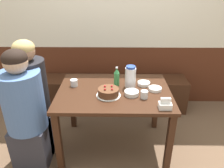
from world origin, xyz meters
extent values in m
plane|color=brown|center=(0.00, 0.00, 0.00)|extent=(12.00, 12.00, 0.00)
cube|color=#4C2314|center=(0.00, 1.05, 0.44)|extent=(4.80, 0.04, 0.87)
cube|color=#381E11|center=(0.00, 0.83, 0.24)|extent=(2.05, 0.38, 0.47)
cube|color=#381E11|center=(0.00, 0.00, 0.70)|extent=(1.15, 0.84, 0.03)
cube|color=#381E11|center=(-0.52, -0.37, 0.34)|extent=(0.06, 0.06, 0.69)
cube|color=#381E11|center=(0.52, -0.37, 0.34)|extent=(0.06, 0.06, 0.69)
cube|color=#381E11|center=(-0.52, 0.37, 0.34)|extent=(0.06, 0.06, 0.69)
cube|color=#381E11|center=(0.52, 0.37, 0.34)|extent=(0.06, 0.06, 0.69)
cylinder|color=white|center=(-0.05, -0.11, 0.72)|extent=(0.24, 0.24, 0.01)
cylinder|color=#56331E|center=(-0.05, -0.11, 0.76)|extent=(0.20, 0.20, 0.07)
sphere|color=red|center=(-0.09, -0.08, 0.81)|extent=(0.02, 0.02, 0.02)
sphere|color=red|center=(-0.09, -0.14, 0.81)|extent=(0.02, 0.02, 0.02)
sphere|color=red|center=(-0.02, -0.14, 0.81)|extent=(0.02, 0.02, 0.02)
sphere|color=red|center=(-0.02, -0.07, 0.81)|extent=(0.02, 0.02, 0.02)
cylinder|color=white|center=(0.17, 0.09, 0.83)|extent=(0.11, 0.11, 0.21)
cylinder|color=#28479E|center=(0.17, 0.09, 0.94)|extent=(0.10, 0.10, 0.02)
cylinder|color=#388E4C|center=(0.03, 0.13, 0.79)|extent=(0.06, 0.06, 0.14)
cone|color=#388E4C|center=(0.03, 0.13, 0.89)|extent=(0.06, 0.06, 0.05)
cylinder|color=silver|center=(0.03, 0.13, 0.92)|extent=(0.03, 0.03, 0.01)
cube|color=white|center=(0.45, -0.33, 0.75)|extent=(0.11, 0.08, 0.05)
cube|color=white|center=(0.45, -0.33, 0.80)|extent=(0.09, 0.03, 0.05)
cylinder|color=white|center=(0.32, 0.13, 0.74)|extent=(0.13, 0.13, 0.03)
cylinder|color=white|center=(0.42, 0.01, 0.74)|extent=(0.13, 0.13, 0.03)
cylinder|color=white|center=(0.17, -0.09, 0.74)|extent=(0.14, 0.14, 0.04)
cylinder|color=silver|center=(-0.42, 0.10, 0.76)|extent=(0.08, 0.08, 0.07)
cylinder|color=silver|center=(0.29, -0.15, 0.76)|extent=(0.07, 0.07, 0.07)
cube|color=#33333D|center=(-0.83, -0.25, 0.23)|extent=(0.34, 0.30, 0.45)
cylinder|color=#4C70AD|center=(-0.83, -0.25, 0.74)|extent=(0.38, 0.38, 0.57)
sphere|color=tan|center=(-0.83, -0.25, 1.12)|extent=(0.21, 0.21, 0.21)
ellipsoid|color=black|center=(-0.83, -0.25, 1.15)|extent=(0.21, 0.21, 0.16)
cube|color=#33333D|center=(-0.83, -0.05, 0.23)|extent=(0.34, 0.30, 0.45)
cylinder|color=black|center=(-0.83, -0.05, 0.75)|extent=(0.34, 0.34, 0.61)
sphere|color=#A87A5B|center=(-0.83, -0.05, 1.15)|extent=(0.20, 0.20, 0.20)
ellipsoid|color=tan|center=(-0.83, -0.05, 1.18)|extent=(0.20, 0.20, 0.15)
camera|label=1|loc=(0.01, -1.97, 1.76)|focal=35.00mm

